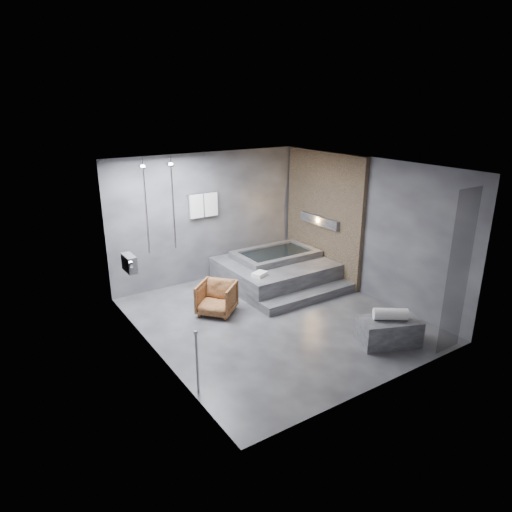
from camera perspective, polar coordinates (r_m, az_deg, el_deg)
room at (r=8.28m, az=3.72°, el=4.23°), size 5.00×5.04×2.82m
tub_deck at (r=10.03m, az=2.41°, el=-1.96°), size 2.20×2.00×0.50m
tub_step at (r=9.23m, az=6.67°, el=-5.07°), size 2.20×0.36×0.18m
concrete_bench at (r=7.92m, az=16.26°, el=-9.02°), size 1.10×0.86×0.44m
driftwood_chair at (r=8.61m, az=-4.94°, el=-5.28°), size 0.93×0.93×0.61m
rolled_towel at (r=7.77m, az=16.46°, el=-6.98°), size 0.56×0.48×0.20m
deck_towel at (r=9.09m, az=0.46°, el=-2.27°), size 0.35×0.30×0.08m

